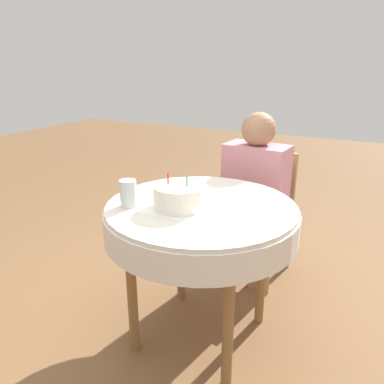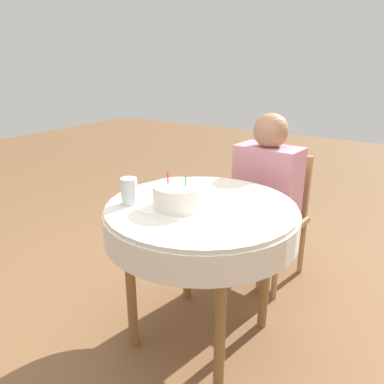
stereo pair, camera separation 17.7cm
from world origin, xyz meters
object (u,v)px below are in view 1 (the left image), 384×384
at_px(person, 254,182).
at_px(drinking_glass, 128,193).
at_px(birthday_cake, 179,196).
at_px(chair, 258,208).

xyz_separation_m(person, drinking_glass, (-0.34, -0.91, 0.15)).
bearing_deg(person, birthday_cake, -91.73).
distance_m(chair, drinking_glass, 1.12).
height_order(chair, drinking_glass, drinking_glass).
distance_m(chair, birthday_cake, 0.98).
xyz_separation_m(person, birthday_cake, (-0.11, -0.81, 0.15)).
bearing_deg(person, drinking_glass, -104.06).
height_order(birthday_cake, drinking_glass, birthday_cake).
relative_size(chair, drinking_glass, 6.50).
bearing_deg(chair, person, -90.00).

